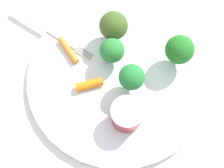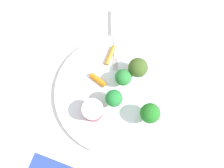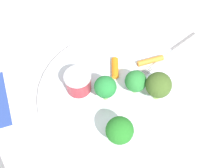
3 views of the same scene
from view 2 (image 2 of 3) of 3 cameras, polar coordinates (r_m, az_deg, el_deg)
ground_plane at (r=0.64m, az=0.84°, el=-1.92°), size 2.40×2.40×0.00m
plate at (r=0.63m, az=0.84°, el=-1.77°), size 0.29×0.29×0.01m
sauce_cup at (r=0.60m, az=-4.07°, el=-5.66°), size 0.05×0.05×0.04m
broccoli_floret_0 at (r=0.61m, az=2.20°, el=1.53°), size 0.04×0.04×0.05m
broccoli_floret_1 at (r=0.61m, az=5.56°, el=3.48°), size 0.04×0.04×0.06m
broccoli_floret_2 at (r=0.58m, az=8.12°, el=-6.18°), size 0.04×0.04×0.06m
broccoli_floret_3 at (r=0.59m, az=0.42°, el=-3.06°), size 0.04×0.04×0.05m
carrot_stick_0 at (r=0.65m, az=-0.33°, el=6.15°), size 0.05×0.02×0.01m
carrot_stick_1 at (r=0.63m, az=-3.01°, el=0.78°), size 0.02×0.04×0.01m
fork at (r=0.67m, az=0.60°, el=9.42°), size 0.14×0.10×0.00m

